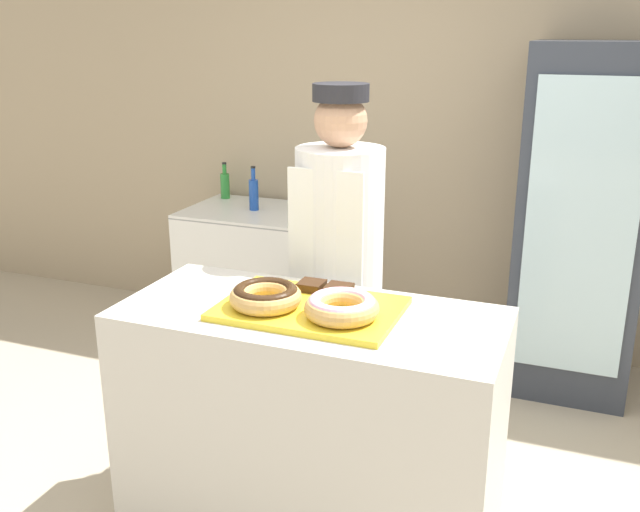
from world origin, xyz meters
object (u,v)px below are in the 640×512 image
object	(u,v)px
baker_person	(339,271)
bottle_green	(225,184)
brownie_back_right	(339,289)
brownie_back_left	(312,286)
beverage_fridge	(581,224)
chest_freezer	(260,272)
bottle_blue	(254,193)
donut_light_glaze	(342,306)
bottle_green_b	(316,192)
serving_tray	(310,309)
donut_chocolate_glaze	(266,295)

from	to	relation	value
baker_person	bottle_green	bearing A→B (deg)	134.22
bottle_green	brownie_back_right	bearing A→B (deg)	-50.96
brownie_back_left	beverage_fridge	bearing A→B (deg)	59.96
chest_freezer	bottle_blue	xyz separation A→B (m)	(-0.03, -0.01, 0.53)
donut_light_glaze	baker_person	xyz separation A→B (m)	(-0.26, 0.70, -0.13)
beverage_fridge	donut_light_glaze	bearing A→B (deg)	-111.72
donut_light_glaze	bottle_blue	size ratio (longest dim) A/B	0.93
baker_person	beverage_fridge	bearing A→B (deg)	48.52
baker_person	beverage_fridge	distance (m)	1.48
donut_light_glaze	chest_freezer	size ratio (longest dim) A/B	0.28
brownie_back_right	bottle_blue	xyz separation A→B (m)	(-1.14, 1.59, -0.06)
donut_light_glaze	bottle_green_b	size ratio (longest dim) A/B	0.98
serving_tray	bottle_green	xyz separation A→B (m)	(-1.41, 1.96, -0.05)
baker_person	chest_freezer	xyz separation A→B (m)	(-0.94, 1.11, -0.48)
bottle_green	chest_freezer	bearing A→B (deg)	-31.68
donut_light_glaze	chest_freezer	distance (m)	2.26
baker_person	chest_freezer	distance (m)	1.54
brownie_back_left	bottle_blue	size ratio (longest dim) A/B	0.34
beverage_fridge	chest_freezer	bearing A→B (deg)	179.80
serving_tray	bottle_green	world-z (taller)	bottle_green
serving_tray	brownie_back_left	bearing A→B (deg)	109.81
beverage_fridge	serving_tray	bearing A→B (deg)	-116.37
beverage_fridge	baker_person	bearing A→B (deg)	-131.48
brownie_back_right	beverage_fridge	xyz separation A→B (m)	(0.81, 1.59, -0.07)
donut_chocolate_glaze	bottle_blue	xyz separation A→B (m)	(-0.94, 1.80, -0.08)
bottle_green	brownie_back_left	bearing A→B (deg)	-53.12
donut_chocolate_glaze	baker_person	distance (m)	0.71
donut_light_glaze	bottle_green_b	bearing A→B (deg)	113.95
donut_chocolate_glaze	brownie_back_left	xyz separation A→B (m)	(0.09, 0.22, -0.03)
serving_tray	donut_light_glaze	xyz separation A→B (m)	(0.14, -0.06, 0.05)
brownie_back_right	bottle_green_b	bearing A→B (deg)	114.16
donut_chocolate_glaze	donut_light_glaze	xyz separation A→B (m)	(0.29, 0.00, 0.00)
serving_tray	bottle_blue	xyz separation A→B (m)	(-1.09, 1.74, -0.03)
chest_freezer	bottle_green_b	size ratio (longest dim) A/B	3.48
bottle_blue	beverage_fridge	bearing A→B (deg)	-0.03
chest_freezer	brownie_back_right	bearing A→B (deg)	-55.00
donut_light_glaze	bottle_green	bearing A→B (deg)	127.52
brownie_back_left	bottle_green_b	world-z (taller)	bottle_green_b
brownie_back_right	bottle_blue	size ratio (longest dim) A/B	0.34
brownie_back_right	bottle_blue	bearing A→B (deg)	125.74
donut_light_glaze	chest_freezer	bearing A→B (deg)	123.63
serving_tray	beverage_fridge	size ratio (longest dim) A/B	0.34
donut_light_glaze	beverage_fridge	size ratio (longest dim) A/B	0.14
donut_chocolate_glaze	donut_light_glaze	bearing A→B (deg)	0.00
brownie_back_right	bottle_green	size ratio (longest dim) A/B	0.38
serving_tray	chest_freezer	world-z (taller)	serving_tray
chest_freezer	bottle_green	bearing A→B (deg)	148.32
baker_person	bottle_green_b	world-z (taller)	baker_person
donut_light_glaze	bottle_blue	world-z (taller)	bottle_blue
brownie_back_right	bottle_green	distance (m)	2.33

